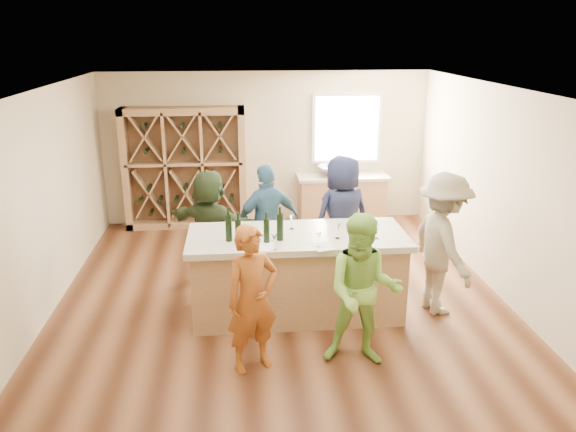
{
  "coord_description": "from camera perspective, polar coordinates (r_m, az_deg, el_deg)",
  "views": [
    {
      "loc": [
        -0.55,
        -6.82,
        3.48
      ],
      "look_at": [
        0.1,
        0.2,
        1.15
      ],
      "focal_mm": 35.0,
      "sensor_mm": 36.0,
      "label": 1
    }
  ],
  "objects": [
    {
      "name": "wine_glass_c",
      "position": [
        6.66,
        7.15,
        -2.11
      ],
      "size": [
        0.09,
        0.09,
        0.19
      ],
      "primitive_type": "cone",
      "rotation": [
        0.0,
        0.0,
        -0.24
      ],
      "color": "white",
      "rests_on": "tasting_counter_top"
    },
    {
      "name": "tasting_menu_a",
      "position": [
        6.57,
        -2.21,
        -3.12
      ],
      "size": [
        0.22,
        0.29,
        0.0
      ],
      "primitive_type": "cube",
      "rotation": [
        0.0,
        0.0,
        -0.07
      ],
      "color": "white",
      "rests_on": "tasting_counter_top"
    },
    {
      "name": "person_near_right",
      "position": [
        6.07,
        7.67,
        -7.58
      ],
      "size": [
        0.9,
        0.61,
        1.7
      ],
      "primitive_type": "imported",
      "rotation": [
        0.0,
        0.0,
        -0.2
      ],
      "color": "#8CC64C",
      "rests_on": "floor"
    },
    {
      "name": "wine_bottle_e",
      "position": [
        6.72,
        -0.82,
        -1.11
      ],
      "size": [
        0.1,
        0.1,
        0.33
      ],
      "primitive_type": "cylinder",
      "rotation": [
        0.0,
        0.0,
        0.21
      ],
      "color": "black",
      "rests_on": "tasting_counter_top"
    },
    {
      "name": "wine_glass_b",
      "position": [
        6.54,
        3.12,
        -2.5
      ],
      "size": [
        0.06,
        0.06,
        0.16
      ],
      "primitive_type": "cone",
      "rotation": [
        0.0,
        0.0,
        0.02
      ],
      "color": "white",
      "rests_on": "tasting_counter_top"
    },
    {
      "name": "sink",
      "position": [
        10.46,
        4.51,
        4.61
      ],
      "size": [
        0.54,
        0.54,
        0.19
      ],
      "primitive_type": "imported",
      "color": "silver",
      "rests_on": "back_counter_top"
    },
    {
      "name": "wall_front",
      "position": [
        3.91,
        3.71,
        -13.9
      ],
      "size": [
        6.0,
        0.1,
        2.8
      ],
      "primitive_type": "cube",
      "color": "beige",
      "rests_on": "ground"
    },
    {
      "name": "window_frame",
      "position": [
        10.63,
        5.97,
        8.84
      ],
      "size": [
        1.3,
        0.06,
        1.3
      ],
      "primitive_type": "cube",
      "color": "white",
      "rests_on": "wall_back"
    },
    {
      "name": "window_pane",
      "position": [
        10.6,
        6.01,
        8.81
      ],
      "size": [
        1.18,
        0.01,
        1.18
      ],
      "primitive_type": "cube",
      "color": "white",
      "rests_on": "wall_back"
    },
    {
      "name": "tasting_menu_b",
      "position": [
        6.59,
        3.52,
        -3.08
      ],
      "size": [
        0.29,
        0.35,
        0.0
      ],
      "primitive_type": "cube",
      "rotation": [
        0.0,
        0.0,
        0.24
      ],
      "color": "white",
      "rests_on": "tasting_counter_top"
    },
    {
      "name": "wine_rack",
      "position": [
        10.41,
        -10.42,
        4.78
      ],
      "size": [
        2.2,
        0.45,
        2.2
      ],
      "primitive_type": "cube",
      "color": "#A2774D",
      "rests_on": "floor"
    },
    {
      "name": "wall_back",
      "position": [
        10.59,
        -2.22,
        6.96
      ],
      "size": [
        6.0,
        0.1,
        2.8
      ],
      "primitive_type": "cube",
      "color": "beige",
      "rests_on": "ground"
    },
    {
      "name": "faucet",
      "position": [
        10.62,
        4.35,
        5.14
      ],
      "size": [
        0.02,
        0.02,
        0.3
      ],
      "primitive_type": "cylinder",
      "color": "silver",
      "rests_on": "back_counter_top"
    },
    {
      "name": "tasting_counter_base",
      "position": [
        7.19,
        0.92,
        -6.21
      ],
      "size": [
        2.6,
        1.0,
        1.0
      ],
      "primitive_type": "cube",
      "color": "#A2774D",
      "rests_on": "floor"
    },
    {
      "name": "back_counter_top",
      "position": [
        10.53,
        5.57,
        3.98
      ],
      "size": [
        1.7,
        0.62,
        0.06
      ],
      "primitive_type": "cube",
      "color": "#BCB19A",
      "rests_on": "back_counter_base"
    },
    {
      "name": "wall_left",
      "position": [
        7.55,
        -24.38,
        0.63
      ],
      "size": [
        0.1,
        7.0,
        2.8
      ],
      "primitive_type": "cube",
      "color": "beige",
      "rests_on": "ground"
    },
    {
      "name": "wall_right",
      "position": [
        7.98,
        21.74,
        1.87
      ],
      "size": [
        0.1,
        7.0,
        2.8
      ],
      "primitive_type": "cube",
      "color": "beige",
      "rests_on": "ground"
    },
    {
      "name": "wine_glass_a",
      "position": [
        6.44,
        -1.42,
        -2.69
      ],
      "size": [
        0.09,
        0.09,
        0.19
      ],
      "primitive_type": "cone",
      "rotation": [
        0.0,
        0.0,
        0.23
      ],
      "color": "white",
      "rests_on": "tasting_counter_top"
    },
    {
      "name": "wine_bottle_d",
      "position": [
        6.66,
        -2.2,
        -1.5
      ],
      "size": [
        0.09,
        0.09,
        0.3
      ],
      "primitive_type": "cylinder",
      "rotation": [
        0.0,
        0.0,
        -0.23
      ],
      "color": "black",
      "rests_on": "tasting_counter_top"
    },
    {
      "name": "tasting_menu_c",
      "position": [
        6.74,
        8.83,
        -2.8
      ],
      "size": [
        0.25,
        0.32,
        0.0
      ],
      "primitive_type": "cube",
      "rotation": [
        0.0,
        0.0,
        -0.14
      ],
      "color": "white",
      "rests_on": "tasting_counter_top"
    },
    {
      "name": "person_far_right",
      "position": [
        8.22,
        5.52,
        -0.07
      ],
      "size": [
        1.02,
        0.84,
        1.81
      ],
      "primitive_type": "imported",
      "rotation": [
        0.0,
        0.0,
        3.48
      ],
      "color": "#191E38",
      "rests_on": "floor"
    },
    {
      "name": "person_server",
      "position": [
        7.35,
        15.42,
        -2.78
      ],
      "size": [
        0.74,
        1.27,
        1.84
      ],
      "primitive_type": "imported",
      "rotation": [
        0.0,
        0.0,
        1.74
      ],
      "color": "gray",
      "rests_on": "floor"
    },
    {
      "name": "tasting_counter_top",
      "position": [
        6.98,
        0.95,
        -2.17
      ],
      "size": [
        2.72,
        1.12,
        0.08
      ],
      "primitive_type": "cube",
      "color": "#BCB19A",
      "rests_on": "tasting_counter_base"
    },
    {
      "name": "wine_bottle_b",
      "position": [
        6.64,
        -5.07,
        -1.58
      ],
      "size": [
        0.09,
        0.09,
        0.3
      ],
      "primitive_type": "cylinder",
      "rotation": [
        0.0,
        0.0,
        -0.17
      ],
      "color": "black",
      "rests_on": "tasting_counter_top"
    },
    {
      "name": "person_near_left",
      "position": [
        5.94,
        -3.64,
        -8.43
      ],
      "size": [
        0.72,
        0.64,
        1.62
      ],
      "primitive_type": "imported",
      "rotation": [
        0.0,
        0.0,
        0.43
      ],
      "color": "#994C19",
      "rests_on": "floor"
    },
    {
      "name": "person_far_mid",
      "position": [
        8.08,
        -2.09,
        -0.68
      ],
      "size": [
        1.12,
        0.83,
        1.71
      ],
      "primitive_type": "imported",
      "rotation": [
        0.0,
        0.0,
        3.5
      ],
      "color": "#335972",
      "rests_on": "floor"
    },
    {
      "name": "wine_glass_f",
      "position": [
        7.12,
        0.38,
        -0.64
      ],
      "size": [
        0.07,
        0.07,
        0.18
      ],
      "primitive_type": "cone",
      "color": "white",
      "rests_on": "tasting_counter_top"
    },
    {
      "name": "ceiling",
      "position": [
        6.87,
        -0.7,
        13.03
      ],
      "size": [
        6.0,
        7.0,
        0.1
      ],
      "primitive_type": "cube",
      "color": "white",
      "rests_on": "ground"
    },
    {
      "name": "wine_glass_e",
      "position": [
        6.88,
        9.0,
        -1.61
      ],
      "size": [
        0.07,
        0.07,
        0.17
      ],
      "primitive_type": "cone",
      "rotation": [
        0.0,
        0.0,
        0.15
      ],
      "color": "white",
      "rests_on": "tasting_counter_top"
    },
    {
      "name": "wine_bottle_a",
      "position": [
        6.73,
        -6.04,
        -1.19
      ],
      "size": [
        0.1,
        0.1,
        0.33
      ],
      "primitive_type": "cylinder",
      "rotation": [
        0.0,
        0.0,
        -0.34
      ],
      "color": "black",
      "rests_on": "tasting_counter_top"
    },
    {
      "name": "back_counter_base",
      "position": [
        10.65,
        5.49,
        1.58
      ],
      "size": [
        1.6,
        0.58,
        0.86
      ],
      "primitive_type": "cube",
      "color": "#A2774D",
      "rests_on": "floor"
    },
    {
      "name": "person_far_left",
      "position": [
        8.11,
        -7.89,
        -1.01
      ],
      "size": [
        1.6,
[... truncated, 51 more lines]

